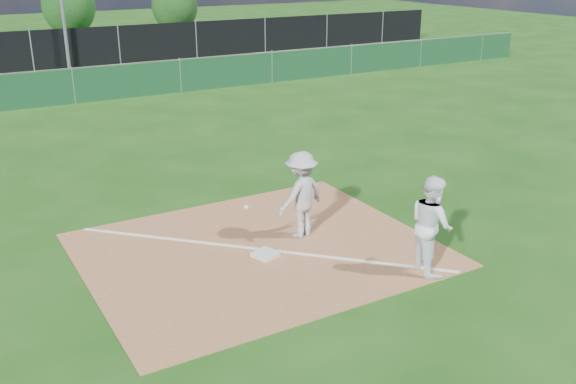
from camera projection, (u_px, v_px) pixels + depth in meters
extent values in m
plane|color=#17460F|center=(115.00, 136.00, 18.78)|extent=(90.00, 90.00, 0.00)
cube|color=#98633D|center=(259.00, 250.00, 11.48)|extent=(6.00, 5.00, 0.02)
cube|color=white|center=(259.00, 249.00, 11.48)|extent=(5.01, 5.01, 0.01)
cube|color=#0F381D|center=(74.00, 87.00, 22.62)|extent=(44.00, 0.05, 1.20)
cube|color=black|center=(32.00, 51.00, 28.99)|extent=(46.00, 0.04, 1.80)
cube|color=black|center=(17.00, 56.00, 33.35)|extent=(46.00, 9.00, 0.01)
cube|color=silver|center=(265.00, 254.00, 11.19)|extent=(0.48, 0.48, 0.08)
imported|color=silver|center=(301.00, 195.00, 11.78)|extent=(1.17, 0.85, 1.63)
sphere|color=white|center=(246.00, 207.00, 10.78)|extent=(0.08, 0.08, 0.08)
imported|color=white|center=(431.00, 224.00, 10.48)|extent=(0.81, 0.94, 1.67)
imported|color=black|center=(122.00, 38.00, 35.29)|extent=(4.88, 2.88, 1.33)
cylinder|color=#382316|center=(71.00, 29.00, 40.71)|extent=(0.24, 0.24, 1.08)
ellipsoid|color=#144413|center=(68.00, 6.00, 40.20)|extent=(3.25, 3.25, 3.74)
cylinder|color=#382316|center=(176.00, 26.00, 42.88)|extent=(0.24, 0.24, 1.01)
ellipsoid|color=#174112|center=(175.00, 5.00, 42.41)|extent=(3.03, 3.03, 3.48)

